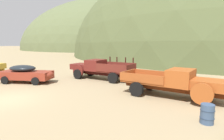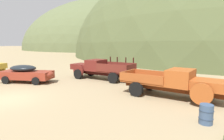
# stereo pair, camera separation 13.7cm
# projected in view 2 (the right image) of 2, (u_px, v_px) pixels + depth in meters

# --- Properties ---
(ground_plane) EXTENTS (300.00, 300.00, 0.00)m
(ground_plane) POSITION_uv_depth(u_px,v_px,m) (6.00, 100.00, 12.06)
(ground_plane) COLOR #998460
(hill_center) EXTENTS (85.04, 56.39, 47.62)m
(hill_center) POSITION_uv_depth(u_px,v_px,m) (105.00, 50.00, 93.33)
(hill_center) COLOR #56603D
(hill_center) RESTS_ON ground
(hill_distant) EXTENTS (83.57, 83.62, 53.70)m
(hill_distant) POSITION_uv_depth(u_px,v_px,m) (219.00, 55.00, 57.08)
(hill_distant) COLOR #4C5633
(hill_distant) RESTS_ON ground
(car_rust_red) EXTENTS (5.01, 2.48, 1.57)m
(car_rust_red) POSITION_uv_depth(u_px,v_px,m) (28.00, 73.00, 17.18)
(car_rust_red) COLOR maroon
(car_rust_red) RESTS_ON ground
(truck_oxblood) EXTENTS (6.78, 3.46, 2.16)m
(truck_oxblood) POSITION_uv_depth(u_px,v_px,m) (97.00, 69.00, 18.89)
(truck_oxblood) COLOR black
(truck_oxblood) RESTS_ON ground
(truck_oxide_orange) EXTENTS (6.81, 3.83, 1.89)m
(truck_oxide_orange) POSITION_uv_depth(u_px,v_px,m) (178.00, 83.00, 12.22)
(truck_oxide_orange) COLOR #51220D
(truck_oxide_orange) RESTS_ON ground
(oil_drum_foreground) EXTENTS (0.62, 0.62, 0.88)m
(oil_drum_foreground) POSITION_uv_depth(u_px,v_px,m) (206.00, 114.00, 8.43)
(oil_drum_foreground) COLOR #384C6B
(oil_drum_foreground) RESTS_ON ground
(bush_near_barrel) EXTENTS (1.17, 1.13, 1.02)m
(bush_near_barrel) POSITION_uv_depth(u_px,v_px,m) (88.00, 71.00, 22.26)
(bush_near_barrel) COLOR olive
(bush_near_barrel) RESTS_ON ground
(bush_front_left) EXTENTS (0.95, 0.85, 0.68)m
(bush_front_left) POSITION_uv_depth(u_px,v_px,m) (184.00, 81.00, 17.16)
(bush_front_left) COLOR #4C8438
(bush_front_left) RESTS_ON ground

